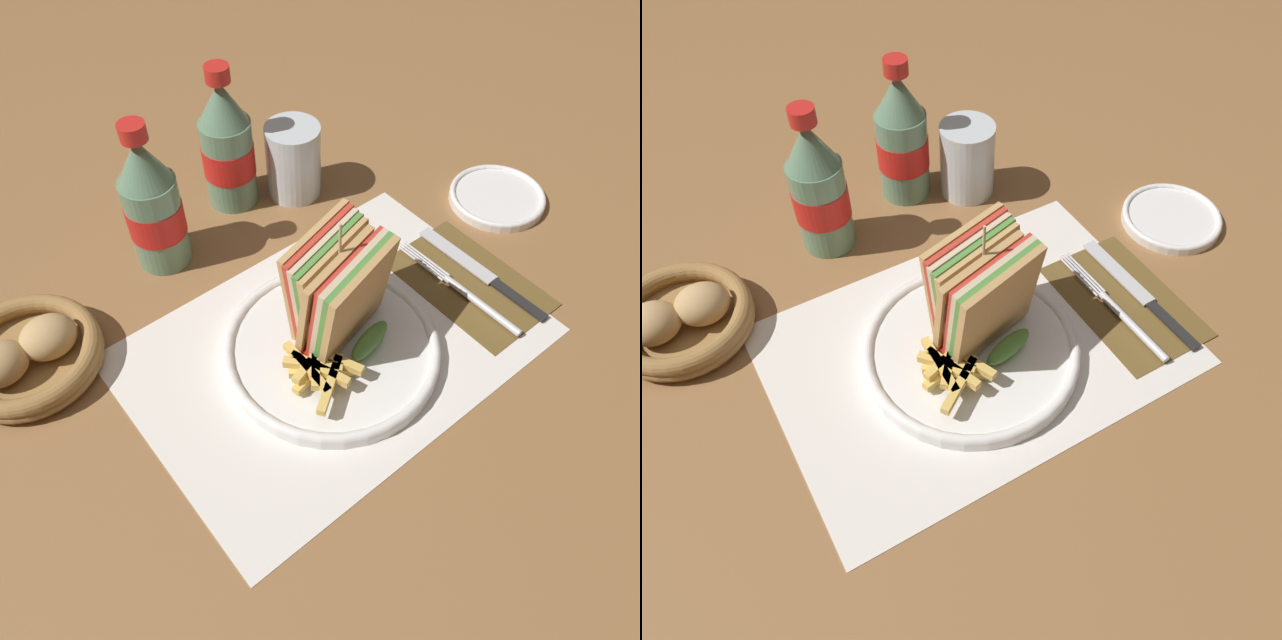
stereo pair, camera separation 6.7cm
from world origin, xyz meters
TOP-DOWN VIEW (x-y plane):
  - ground_plane at (0.00, 0.00)m, footprint 4.00×4.00m
  - placemat at (-0.01, 0.00)m, footprint 0.45×0.31m
  - plate_main at (-0.02, -0.01)m, footprint 0.24×0.24m
  - club_sandwich at (-0.00, 0.01)m, footprint 0.13×0.12m
  - fries_pile at (-0.06, -0.03)m, footprint 0.07×0.10m
  - ketchup_blob at (-0.05, -0.01)m, footprint 0.04×0.03m
  - napkin at (0.17, -0.03)m, footprint 0.12×0.19m
  - fork at (0.15, -0.05)m, footprint 0.02×0.19m
  - knife at (0.19, -0.04)m, footprint 0.02×0.19m
  - coke_bottle_near at (-0.09, 0.24)m, footprint 0.07×0.07m
  - coke_bottle_far at (0.04, 0.28)m, footprint 0.07×0.07m
  - glass_near at (0.12, 0.24)m, footprint 0.07×0.07m
  - bread_basket at (-0.29, 0.19)m, footprint 0.16×0.16m
  - side_saucer at (0.32, 0.05)m, footprint 0.13×0.13m

SIDE VIEW (x-z plane):
  - ground_plane at x=0.00m, z-range 0.00..0.00m
  - placemat at x=-0.01m, z-range 0.00..0.00m
  - napkin at x=0.17m, z-range 0.00..0.00m
  - knife at x=0.19m, z-range 0.00..0.01m
  - side_saucer at x=0.32m, z-range 0.00..0.01m
  - fork at x=0.15m, z-range 0.00..0.01m
  - plate_main at x=-0.02m, z-range 0.00..0.02m
  - bread_basket at x=-0.29m, z-range -0.01..0.05m
  - ketchup_blob at x=-0.05m, z-range 0.02..0.03m
  - fries_pile at x=-0.06m, z-range 0.02..0.04m
  - glass_near at x=0.12m, z-range 0.00..0.10m
  - club_sandwich at x=0.00m, z-range 0.00..0.15m
  - coke_bottle_near at x=-0.09m, z-range -0.01..0.18m
  - coke_bottle_far at x=0.04m, z-range -0.01..0.18m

